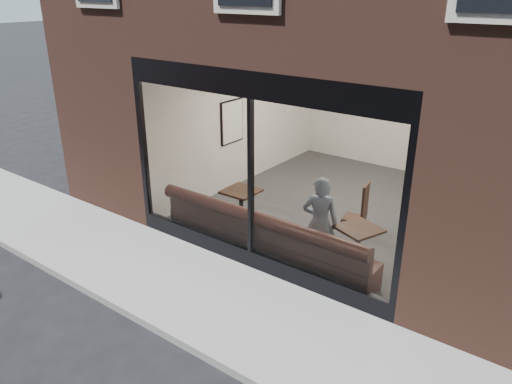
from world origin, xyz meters
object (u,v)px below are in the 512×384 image
Objects in this scene: person at (320,223)px; cafe_table_right at (359,229)px; banquette at (265,245)px; cafe_table_left at (241,191)px; cafe_chair_right at (354,218)px.

person reaches higher than cafe_table_right.
cafe_table_right is (1.43, 0.55, 0.52)m from banquette.
cafe_table_left is 2.47m from cafe_table_right.
cafe_table_left is at bearing 23.66° from cafe_chair_right.
cafe_table_left is 2.19m from cafe_chair_right.
banquette is at bearing -32.02° from cafe_table_left.
cafe_chair_right is (-0.70, 1.29, -0.50)m from cafe_table_right.
banquette is 10.85× the size of cafe_chair_right.
cafe_table_right is at bearing -2.38° from cafe_table_left.
person is 2.54× the size of cafe_table_left.
cafe_table_left and cafe_table_right have the same top height.
cafe_table_left reaches higher than banquette.
person reaches higher than banquette.
person is (0.87, 0.28, 0.56)m from banquette.
person reaches higher than cafe_table_left.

